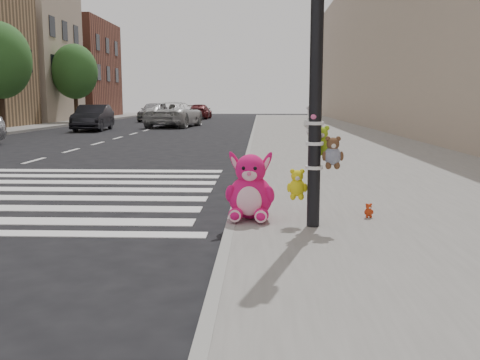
# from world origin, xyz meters

# --- Properties ---
(ground) EXTENTS (120.00, 120.00, 0.00)m
(ground) POSITION_xyz_m (0.00, 0.00, 0.00)
(ground) COLOR black
(ground) RESTS_ON ground
(sidewalk_near) EXTENTS (7.00, 80.00, 0.14)m
(sidewalk_near) POSITION_xyz_m (5.00, 10.00, 0.07)
(sidewalk_near) COLOR slate
(sidewalk_near) RESTS_ON ground
(curb_edge) EXTENTS (0.12, 80.00, 0.15)m
(curb_edge) POSITION_xyz_m (1.55, 10.00, 0.07)
(curb_edge) COLOR gray
(curb_edge) RESTS_ON ground
(bld_far_d) EXTENTS (6.00, 8.00, 10.00)m
(bld_far_d) POSITION_xyz_m (-15.50, 35.00, 5.00)
(bld_far_d) COLOR gray
(bld_far_d) RESTS_ON ground
(bld_far_e) EXTENTS (6.00, 10.00, 9.00)m
(bld_far_e) POSITION_xyz_m (-15.50, 46.00, 4.50)
(bld_far_e) COLOR brown
(bld_far_e) RESTS_ON ground
(bld_near) EXTENTS (5.00, 60.00, 10.00)m
(bld_near) POSITION_xyz_m (10.50, 20.00, 5.00)
(bld_near) COLOR gray
(bld_near) RESTS_ON ground
(signal_pole) EXTENTS (0.69, 0.50, 4.00)m
(signal_pole) POSITION_xyz_m (2.61, 1.82, 1.75)
(signal_pole) COLOR black
(signal_pole) RESTS_ON sidewalk_near
(tree_far_c) EXTENTS (3.20, 3.20, 5.44)m
(tree_far_c) POSITION_xyz_m (-11.20, 33.00, 3.65)
(tree_far_c) COLOR #382619
(tree_far_c) RESTS_ON sidewalk_far
(pink_bunny) EXTENTS (0.66, 0.71, 0.93)m
(pink_bunny) POSITION_xyz_m (1.80, 2.17, 0.52)
(pink_bunny) COLOR #E01267
(pink_bunny) RESTS_ON sidewalk_near
(red_teddy) EXTENTS (0.16, 0.12, 0.20)m
(red_teddy) POSITION_xyz_m (3.40, 2.31, 0.24)
(red_teddy) COLOR red
(red_teddy) RESTS_ON sidewalk_near
(car_dark_far) EXTENTS (1.85, 4.45, 1.43)m
(car_dark_far) POSITION_xyz_m (-7.40, 24.69, 0.72)
(car_dark_far) COLOR black
(car_dark_far) RESTS_ON ground
(car_white_near) EXTENTS (3.27, 5.89, 1.56)m
(car_white_near) POSITION_xyz_m (-3.50, 29.02, 0.78)
(car_white_near) COLOR silver
(car_white_near) RESTS_ON ground
(car_maroon_near) EXTENTS (1.88, 4.45, 1.28)m
(car_maroon_near) POSITION_xyz_m (-3.50, 42.94, 0.64)
(car_maroon_near) COLOR maroon
(car_maroon_near) RESTS_ON ground
(car_silver_deep) EXTENTS (2.16, 4.66, 1.55)m
(car_silver_deep) POSITION_xyz_m (-6.50, 37.48, 0.77)
(car_silver_deep) COLOR #9E9EA3
(car_silver_deep) RESTS_ON ground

